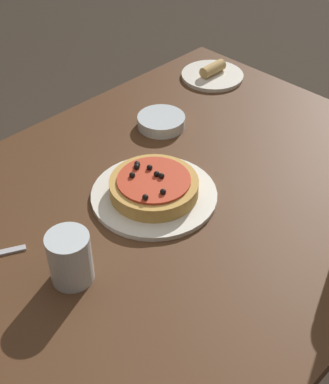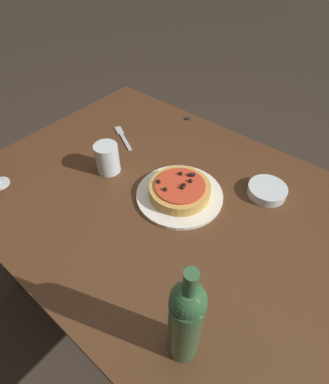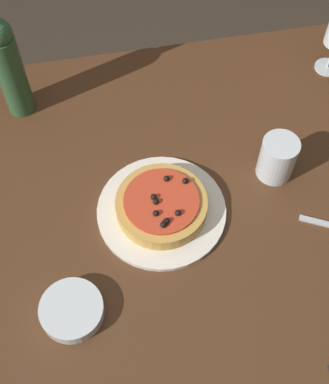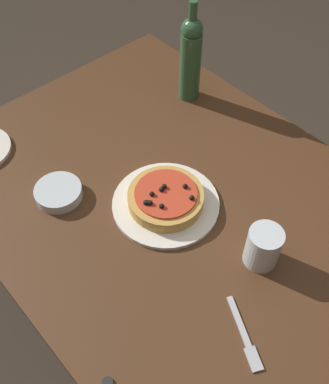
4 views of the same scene
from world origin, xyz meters
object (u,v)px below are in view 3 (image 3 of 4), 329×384
object	(u,v)px
pizza	(161,205)
side_bowl	(72,310)
water_cup	(277,158)
wine_bottle	(8,65)
dining_table	(165,215)
dinner_plate	(162,211)

from	to	relation	value
pizza	side_bowl	world-z (taller)	pizza
water_cup	pizza	bearing A→B (deg)	-168.04
wine_bottle	pizza	bearing A→B (deg)	-51.65
pizza	wine_bottle	world-z (taller)	wine_bottle
wine_bottle	water_cup	size ratio (longest dim) A/B	3.03
dining_table	side_bowl	bearing A→B (deg)	-135.39
dining_table	water_cup	size ratio (longest dim) A/B	12.48
dining_table	dinner_plate	distance (m)	0.10
dinner_plate	water_cup	xyz separation A→B (m)	(0.29, 0.06, 0.05)
side_bowl	water_cup	bearing A→B (deg)	27.08
dining_table	pizza	world-z (taller)	pizza
wine_bottle	dining_table	bearing A→B (deg)	-47.23
dinner_plate	pizza	bearing A→B (deg)	-71.70
dinner_plate	pizza	xyz separation A→B (m)	(0.00, -0.00, 0.03)
wine_bottle	side_bowl	distance (m)	0.60
water_cup	side_bowl	distance (m)	0.57
pizza	water_cup	size ratio (longest dim) A/B	1.86
dining_table	water_cup	bearing A→B (deg)	4.99
dining_table	dinner_plate	bearing A→B (deg)	-113.99
dinner_plate	water_cup	bearing A→B (deg)	11.90
pizza	side_bowl	bearing A→B (deg)	-138.24
wine_bottle	side_bowl	xyz separation A→B (m)	(0.07, -0.58, -0.14)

